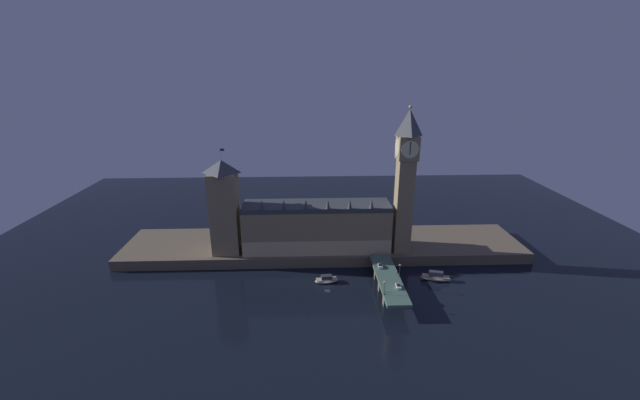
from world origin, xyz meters
TOP-DOWN VIEW (x-y plane):
  - ground_plane at (0.00, 0.00)m, footprint 400.00×400.00m
  - embankment at (0.00, 39.00)m, footprint 220.00×42.00m
  - parliament_hall at (-4.19, 30.17)m, footprint 77.18×19.71m
  - clock_tower at (40.57, 25.70)m, footprint 10.42×10.53m
  - victoria_tower at (-51.68, 28.43)m, footprint 14.13×14.13m
  - bridge at (27.91, -5.00)m, footprint 10.40×46.00m
  - car_northbound_lead at (25.62, 4.12)m, footprint 1.98×4.15m
  - car_southbound_lead at (30.20, -14.68)m, footprint 2.03×4.08m
  - pedestrian_near_rail at (23.34, -17.79)m, footprint 0.38×0.38m
  - pedestrian_mid_walk at (32.48, -2.50)m, footprint 0.38×0.38m
  - pedestrian_far_rail at (23.34, 4.99)m, footprint 0.38×0.38m
  - street_lamp_near at (22.94, -19.72)m, footprint 1.34×0.60m
  - street_lamp_mid at (32.88, -5.00)m, footprint 1.34×0.60m
  - street_lamp_far at (22.94, 9.72)m, footprint 1.34×0.60m
  - boat_upstream at (-0.20, 3.49)m, footprint 11.82×5.76m
  - boat_downstream at (53.11, 3.38)m, footprint 15.19×7.51m

SIDE VIEW (x-z plane):
  - ground_plane at x=0.00m, z-range 0.00..0.00m
  - boat_upstream at x=-0.20m, z-range -0.51..3.27m
  - boat_downstream at x=53.11m, z-range -0.65..4.19m
  - embankment at x=0.00m, z-range 0.00..5.67m
  - bridge at x=27.91m, z-range 1.39..8.72m
  - car_northbound_lead at x=25.62m, z-range 7.28..8.85m
  - car_southbound_lead at x=30.20m, z-range 7.28..8.87m
  - pedestrian_near_rail at x=23.34m, z-range 7.37..8.94m
  - pedestrian_mid_walk at x=32.48m, z-range 7.37..9.00m
  - pedestrian_far_rail at x=23.34m, z-range 7.37..9.01m
  - street_lamp_far at x=22.94m, z-range 8.07..13.93m
  - street_lamp_mid at x=32.88m, z-range 8.13..14.45m
  - street_lamp_near at x=22.94m, z-range 8.13..14.54m
  - parliament_hall at x=-4.19m, z-range 3.08..33.67m
  - victoria_tower at x=-51.68m, z-range 2.79..58.42m
  - clock_tower at x=40.57m, z-range 7.95..83.99m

